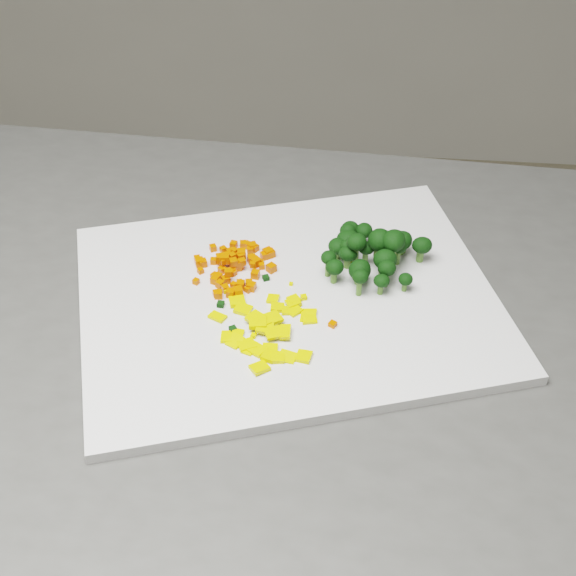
# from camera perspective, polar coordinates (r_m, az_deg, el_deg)

# --- Properties ---
(counter_block) EXTENTS (1.03, 0.75, 0.90)m
(counter_block) POSITION_cam_1_polar(r_m,az_deg,el_deg) (1.18, 0.66, -18.79)
(counter_block) COLOR #434341
(counter_block) RESTS_ON ground
(cutting_board) EXTENTS (0.51, 0.45, 0.01)m
(cutting_board) POSITION_cam_1_polar(r_m,az_deg,el_deg) (0.84, 0.00, -0.81)
(cutting_board) COLOR silver
(cutting_board) RESTS_ON counter_block
(carrot_pile) EXTENTS (0.10, 0.10, 0.03)m
(carrot_pile) POSITION_cam_1_polar(r_m,az_deg,el_deg) (0.86, -3.83, 1.93)
(carrot_pile) COLOR #DA4402
(carrot_pile) RESTS_ON cutting_board
(pepper_pile) EXTENTS (0.11, 0.11, 0.02)m
(pepper_pile) POSITION_cam_1_polar(r_m,az_deg,el_deg) (0.80, -1.61, -2.64)
(pepper_pile) COLOR yellow
(pepper_pile) RESTS_ON cutting_board
(broccoli_pile) EXTENTS (0.11, 0.11, 0.05)m
(broccoli_pile) POSITION_cam_1_polar(r_m,az_deg,el_deg) (0.87, 5.98, 3.15)
(broccoli_pile) COLOR black
(broccoli_pile) RESTS_ON cutting_board
(carrot_cube_0) EXTENTS (0.01, 0.01, 0.01)m
(carrot_cube_0) POSITION_cam_1_polar(r_m,az_deg,el_deg) (0.87, -3.86, 1.46)
(carrot_cube_0) COLOR #DA4402
(carrot_cube_0) RESTS_ON carrot_pile
(carrot_cube_1) EXTENTS (0.01, 0.01, 0.01)m
(carrot_cube_1) POSITION_cam_1_polar(r_m,az_deg,el_deg) (0.90, -3.89, 3.09)
(carrot_cube_1) COLOR #DA4402
(carrot_cube_1) RESTS_ON carrot_pile
(carrot_cube_2) EXTENTS (0.01, 0.01, 0.01)m
(carrot_cube_2) POSITION_cam_1_polar(r_m,az_deg,el_deg) (0.87, -1.20, 1.43)
(carrot_cube_2) COLOR #DA4402
(carrot_cube_2) RESTS_ON carrot_pile
(carrot_cube_3) EXTENTS (0.01, 0.01, 0.01)m
(carrot_cube_3) POSITION_cam_1_polar(r_m,az_deg,el_deg) (0.88, -3.34, 2.05)
(carrot_cube_3) COLOR #DA4402
(carrot_cube_3) RESTS_ON carrot_pile
(carrot_cube_4) EXTENTS (0.01, 0.01, 0.01)m
(carrot_cube_4) POSITION_cam_1_polar(r_m,az_deg,el_deg) (0.90, -5.35, 2.86)
(carrot_cube_4) COLOR #DA4402
(carrot_cube_4) RESTS_ON carrot_pile
(carrot_cube_5) EXTENTS (0.01, 0.01, 0.01)m
(carrot_cube_5) POSITION_cam_1_polar(r_m,az_deg,el_deg) (0.85, -4.86, 0.28)
(carrot_cube_5) COLOR #DA4402
(carrot_cube_5) RESTS_ON carrot_pile
(carrot_cube_6) EXTENTS (0.01, 0.01, 0.01)m
(carrot_cube_6) POSITION_cam_1_polar(r_m,az_deg,el_deg) (0.87, -3.47, 1.73)
(carrot_cube_6) COLOR #DA4402
(carrot_cube_6) RESTS_ON carrot_pile
(carrot_cube_7) EXTENTS (0.01, 0.01, 0.01)m
(carrot_cube_7) POSITION_cam_1_polar(r_m,az_deg,el_deg) (0.90, -2.38, 2.87)
(carrot_cube_7) COLOR #DA4402
(carrot_cube_7) RESTS_ON carrot_pile
(carrot_cube_8) EXTENTS (0.01, 0.01, 0.01)m
(carrot_cube_8) POSITION_cam_1_polar(r_m,az_deg,el_deg) (0.87, -4.12, 1.12)
(carrot_cube_8) COLOR #DA4402
(carrot_cube_8) RESTS_ON carrot_pile
(carrot_cube_9) EXTENTS (0.01, 0.01, 0.01)m
(carrot_cube_9) POSITION_cam_1_polar(r_m,az_deg,el_deg) (0.87, -4.71, 1.31)
(carrot_cube_9) COLOR #DA4402
(carrot_cube_9) RESTS_ON carrot_pile
(carrot_cube_10) EXTENTS (0.01, 0.01, 0.01)m
(carrot_cube_10) POSITION_cam_1_polar(r_m,az_deg,el_deg) (0.84, -5.13, -0.38)
(carrot_cube_10) COLOR #DA4402
(carrot_cube_10) RESTS_ON carrot_pile
(carrot_cube_11) EXTENTS (0.01, 0.01, 0.01)m
(carrot_cube_11) POSITION_cam_1_polar(r_m,az_deg,el_deg) (0.89, -1.68, 2.31)
(carrot_cube_11) COLOR #DA4402
(carrot_cube_11) RESTS_ON carrot_pile
(carrot_cube_12) EXTENTS (0.01, 0.01, 0.01)m
(carrot_cube_12) POSITION_cam_1_polar(r_m,az_deg,el_deg) (0.88, -2.30, 1.86)
(carrot_cube_12) COLOR #DA4402
(carrot_cube_12) RESTS_ON carrot_pile
(carrot_cube_13) EXTENTS (0.01, 0.01, 0.01)m
(carrot_cube_13) POSITION_cam_1_polar(r_m,az_deg,el_deg) (0.88, -2.43, 2.09)
(carrot_cube_13) COLOR #DA4402
(carrot_cube_13) RESTS_ON carrot_pile
(carrot_cube_14) EXTENTS (0.01, 0.01, 0.01)m
(carrot_cube_14) POSITION_cam_1_polar(r_m,az_deg,el_deg) (0.87, -3.89, 1.10)
(carrot_cube_14) COLOR #DA4402
(carrot_cube_14) RESTS_ON carrot_pile
(carrot_cube_15) EXTENTS (0.01, 0.01, 0.01)m
(carrot_cube_15) POSITION_cam_1_polar(r_m,az_deg,el_deg) (0.90, -4.63, 2.75)
(carrot_cube_15) COLOR #DA4402
(carrot_cube_15) RESTS_ON carrot_pile
(carrot_cube_16) EXTENTS (0.01, 0.01, 0.01)m
(carrot_cube_16) POSITION_cam_1_polar(r_m,az_deg,el_deg) (0.88, -6.32, 1.85)
(carrot_cube_16) COLOR #DA4402
(carrot_cube_16) RESTS_ON carrot_pile
(carrot_cube_17) EXTENTS (0.01, 0.01, 0.01)m
(carrot_cube_17) POSITION_cam_1_polar(r_m,az_deg,el_deg) (0.86, -5.21, 0.57)
(carrot_cube_17) COLOR #DA4402
(carrot_cube_17) RESTS_ON carrot_pile
(carrot_cube_18) EXTENTS (0.01, 0.01, 0.01)m
(carrot_cube_18) POSITION_cam_1_polar(r_m,az_deg,el_deg) (0.87, -3.89, 1.31)
(carrot_cube_18) COLOR #DA4402
(carrot_cube_18) RESTS_ON carrot_pile
(carrot_cube_19) EXTENTS (0.01, 0.01, 0.01)m
(carrot_cube_19) POSITION_cam_1_polar(r_m,az_deg,el_deg) (0.87, -3.29, 1.87)
(carrot_cube_19) COLOR #DA4402
(carrot_cube_19) RESTS_ON carrot_pile
(carrot_cube_20) EXTENTS (0.01, 0.01, 0.01)m
(carrot_cube_20) POSITION_cam_1_polar(r_m,az_deg,el_deg) (0.89, -1.43, 2.53)
(carrot_cube_20) COLOR #DA4402
(carrot_cube_20) RESTS_ON carrot_pile
(carrot_cube_21) EXTENTS (0.01, 0.01, 0.01)m
(carrot_cube_21) POSITION_cam_1_polar(r_m,az_deg,el_deg) (0.89, -6.48, 2.08)
(carrot_cube_21) COLOR #DA4402
(carrot_cube_21) RESTS_ON carrot_pile
(carrot_cube_22) EXTENTS (0.01, 0.01, 0.01)m
(carrot_cube_22) POSITION_cam_1_polar(r_m,az_deg,el_deg) (0.84, -2.86, -0.09)
(carrot_cube_22) COLOR #DA4402
(carrot_cube_22) RESTS_ON carrot_pile
(carrot_cube_23) EXTENTS (0.01, 0.01, 0.01)m
(carrot_cube_23) POSITION_cam_1_polar(r_m,az_deg,el_deg) (0.87, -1.89, 1.58)
(carrot_cube_23) COLOR #DA4402
(carrot_cube_23) RESTS_ON carrot_pile
(carrot_cube_24) EXTENTS (0.01, 0.01, 0.01)m
(carrot_cube_24) POSITION_cam_1_polar(r_m,az_deg,el_deg) (0.87, -3.61, 1.55)
(carrot_cube_24) COLOR #DA4402
(carrot_cube_24) RESTS_ON carrot_pile
(carrot_cube_25) EXTENTS (0.01, 0.01, 0.01)m
(carrot_cube_25) POSITION_cam_1_polar(r_m,az_deg,el_deg) (0.88, -3.93, 2.16)
(carrot_cube_25) COLOR #DA4402
(carrot_cube_25) RESTS_ON carrot_pile
(carrot_cube_26) EXTENTS (0.01, 0.01, 0.01)m
(carrot_cube_26) POSITION_cam_1_polar(r_m,az_deg,el_deg) (0.90, -2.54, 2.96)
(carrot_cube_26) COLOR #DA4402
(carrot_cube_26) RESTS_ON carrot_pile
(carrot_cube_27) EXTENTS (0.01, 0.01, 0.01)m
(carrot_cube_27) POSITION_cam_1_polar(r_m,az_deg,el_deg) (0.85, -3.88, 0.21)
(carrot_cube_27) COLOR #DA4402
(carrot_cube_27) RESTS_ON carrot_pile
(carrot_cube_28) EXTENTS (0.01, 0.01, 0.01)m
(carrot_cube_28) POSITION_cam_1_polar(r_m,az_deg,el_deg) (0.87, -4.24, 2.02)
(carrot_cube_28) COLOR #DA4402
(carrot_cube_28) RESTS_ON carrot_pile
(carrot_cube_29) EXTENTS (0.01, 0.01, 0.01)m
(carrot_cube_29) POSITION_cam_1_polar(r_m,az_deg,el_deg) (0.85, -4.49, -0.02)
(carrot_cube_29) COLOR #DA4402
(carrot_cube_29) RESTS_ON carrot_pile
(carrot_cube_30) EXTENTS (0.01, 0.01, 0.01)m
(carrot_cube_30) POSITION_cam_1_polar(r_m,az_deg,el_deg) (0.86, -4.45, 0.59)
(carrot_cube_30) COLOR #DA4402
(carrot_cube_30) RESTS_ON carrot_pile
(carrot_cube_31) EXTENTS (0.01, 0.01, 0.01)m
(carrot_cube_31) POSITION_cam_1_polar(r_m,az_deg,el_deg) (0.87, -4.85, 2.13)
(carrot_cube_31) COLOR #DA4402
(carrot_cube_31) RESTS_ON carrot_pile
(carrot_cube_32) EXTENTS (0.01, 0.01, 0.01)m
(carrot_cube_32) POSITION_cam_1_polar(r_m,az_deg,el_deg) (0.87, -2.53, 1.68)
(carrot_cube_32) COLOR #DA4402
(carrot_cube_32) RESTS_ON carrot_pile
(carrot_cube_33) EXTENTS (0.01, 0.01, 0.01)m
(carrot_cube_33) POSITION_cam_1_polar(r_m,az_deg,el_deg) (0.86, -2.34, 0.98)
(carrot_cube_33) COLOR #DA4402
(carrot_cube_33) RESTS_ON carrot_pile
(carrot_cube_34) EXTENTS (0.01, 0.01, 0.01)m
(carrot_cube_34) POSITION_cam_1_polar(r_m,az_deg,el_deg) (0.85, -2.58, 0.10)
(carrot_cube_34) COLOR #DA4402
(carrot_cube_34) RESTS_ON carrot_pile
(carrot_cube_35) EXTENTS (0.01, 0.01, 0.01)m
(carrot_cube_35) POSITION_cam_1_polar(r_m,az_deg,el_deg) (0.88, -4.30, 2.21)
(carrot_cube_35) COLOR #DA4402
(carrot_cube_35) RESTS_ON carrot_pile
(carrot_cube_36) EXTENTS (0.01, 0.01, 0.01)m
(carrot_cube_36) POSITION_cam_1_polar(r_m,az_deg,el_deg) (0.88, -4.79, 1.91)
(carrot_cube_36) COLOR #DA4402
(carrot_cube_36) RESTS_ON carrot_pile
(carrot_cube_37) EXTENTS (0.01, 0.01, 0.01)m
(carrot_cube_37) POSITION_cam_1_polar(r_m,az_deg,el_deg) (0.86, -4.99, 0.79)
(carrot_cube_37) COLOR #DA4402
(carrot_cube_37) RESTS_ON carrot_pile
(carrot_cube_38) EXTENTS (0.01, 0.01, 0.01)m
(carrot_cube_38) POSITION_cam_1_polar(r_m,az_deg,el_deg) (0.88, -2.57, 2.05)
(carrot_cube_38) COLOR #DA4402
(carrot_cube_38) RESTS_ON carrot_pile
(carrot_cube_39) EXTENTS (0.01, 0.01, 0.01)m
(carrot_cube_39) POSITION_cam_1_polar(r_m,az_deg,el_deg) (0.86, -3.90, 1.82)
(carrot_cube_39) COLOR #DA4402
(carrot_cube_39) RESTS_ON carrot_pile
(carrot_cube_40) EXTENTS (0.01, 0.01, 0.01)m
(carrot_cube_40) POSITION_cam_1_polar(r_m,az_deg,el_deg) (0.86, -5.23, 0.83)
(carrot_cube_40) COLOR #DA4402
(carrot_cube_40) RESTS_ON carrot_pile
(carrot_cube_41) EXTENTS (0.01, 0.01, 0.01)m
(carrot_cube_41) POSITION_cam_1_polar(r_m,az_deg,el_deg) (0.89, -4.05, 2.49)
(carrot_cube_41) COLOR #DA4402
(carrot_cube_41) RESTS_ON carrot_pile
(carrot_cube_42) EXTENTS (0.01, 0.01, 0.01)m
(carrot_cube_42) POSITION_cam_1_polar(r_m,az_deg,el_deg) (0.90, -3.20, 3.12)
(carrot_cube_42) COLOR #DA4402
(carrot_cube_42) RESTS_ON carrot_pile
(carrot_cube_43) EXTENTS (0.01, 0.01, 0.01)m
(carrot_cube_43) POSITION_cam_1_polar(r_m,az_deg,el_deg) (0.85, -2.79, 0.33)
(carrot_cube_43) COLOR #DA4402
(carrot_cube_43) RESTS_ON carrot_pile
(carrot_cube_44) EXTENTS (0.01, 0.01, 0.01)m
(carrot_cube_44) POSITION_cam_1_polar(r_m,az_deg,el_deg) (0.87, -3.50, 1.70)
(carrot_cube_44) COLOR #DA4402
(carrot_cube_44) RESTS_ON carrot_pile
(carrot_cube_45) EXTENTS (0.01, 0.01, 0.01)m
(carrot_cube_45) POSITION_cam_1_polar(r_m,az_deg,el_deg) (0.90, -2.88, 3.05)
(carrot_cube_45) COLOR #DA4402
(carrot_cube_45) RESTS_ON carrot_pile
(carrot_cube_46) EXTENTS (0.01, 0.01, 0.01)m
(carrot_cube_46) POSITION_cam_1_polar(r_m,az_deg,el_deg) (0.88, -6.07, 1.79)
(carrot_cube_46) COLOR #DA4402
(carrot_cube_46) RESTS_ON carrot_pile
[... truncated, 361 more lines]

